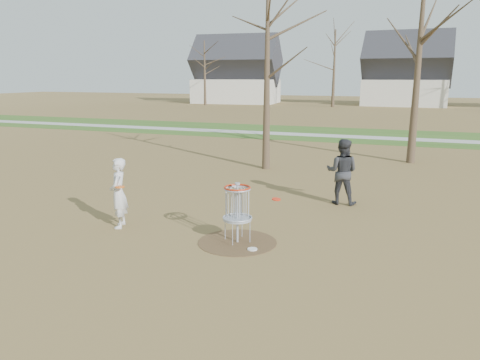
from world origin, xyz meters
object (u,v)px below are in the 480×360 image
object	(u,v)px
player_standing	(119,193)
disc_grounded	(252,249)
player_throwing	(342,172)
disc_golf_basket	(237,204)

from	to	relation	value
player_standing	disc_grounded	xyz separation A→B (m)	(3.62, -0.34, -0.85)
player_standing	player_throwing	distance (m)	6.38
player_standing	player_throwing	size ratio (longest dim) A/B	0.90
disc_grounded	disc_golf_basket	size ratio (longest dim) A/B	0.16
player_throwing	disc_grounded	size ratio (longest dim) A/B	8.75
player_throwing	disc_golf_basket	world-z (taller)	player_throwing
player_standing	disc_golf_basket	distance (m)	3.15
player_throwing	disc_golf_basket	bearing A→B (deg)	68.91
player_standing	disc_golf_basket	world-z (taller)	player_standing
disc_grounded	player_throwing	bearing A→B (deg)	75.03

